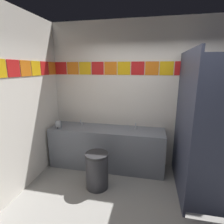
{
  "coord_description": "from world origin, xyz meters",
  "views": [
    {
      "loc": [
        -0.01,
        -2.1,
        2.0
      ],
      "look_at": [
        -0.65,
        0.9,
        1.25
      ],
      "focal_mm": 28.75,
      "sensor_mm": 36.0,
      "label": 1
    }
  ],
  "objects": [
    {
      "name": "stall_divider",
      "position": [
        0.7,
        0.55,
        1.13
      ],
      "size": [
        0.92,
        1.39,
        2.26
      ],
      "color": "#33384C",
      "rests_on": "ground_plane"
    },
    {
      "name": "wall_side",
      "position": [
        -2.06,
        0.0,
        1.45
      ],
      "size": [
        0.09,
        2.99,
        2.9
      ],
      "color": "silver",
      "rests_on": "ground_plane"
    },
    {
      "name": "vanity_counter",
      "position": [
        -0.83,
        1.2,
        0.42
      ],
      "size": [
        2.29,
        0.59,
        0.82
      ],
      "color": "slate",
      "rests_on": "ground_plane"
    },
    {
      "name": "wall_back",
      "position": [
        -0.0,
        1.54,
        1.45
      ],
      "size": [
        4.04,
        0.09,
        2.9
      ],
      "color": "silver",
      "rests_on": "ground_plane"
    },
    {
      "name": "faucet_right",
      "position": [
        -0.26,
        1.29,
        0.88
      ],
      "size": [
        0.04,
        0.1,
        0.14
      ],
      "color": "silver",
      "rests_on": "vanity_counter"
    },
    {
      "name": "toilet",
      "position": [
        1.07,
        1.0,
        0.3
      ],
      "size": [
        0.39,
        0.49,
        0.74
      ],
      "color": "white",
      "rests_on": "ground_plane"
    },
    {
      "name": "ground_plane",
      "position": [
        0.0,
        0.0,
        0.0
      ],
      "size": [
        8.89,
        8.89,
        0.0
      ],
      "primitive_type": "plane",
      "color": "gray"
    },
    {
      "name": "faucet_left",
      "position": [
        -1.4,
        1.29,
        0.88
      ],
      "size": [
        0.04,
        0.1,
        0.14
      ],
      "color": "silver",
      "rests_on": "vanity_counter"
    },
    {
      "name": "trash_bin",
      "position": [
        -0.83,
        0.5,
        0.31
      ],
      "size": [
        0.39,
        0.39,
        0.63
      ],
      "color": "#333338",
      "rests_on": "ground_plane"
    },
    {
      "name": "soap_dispenser",
      "position": [
        -1.78,
        1.02,
        0.9
      ],
      "size": [
        0.09,
        0.09,
        0.16
      ],
      "color": "gray",
      "rests_on": "vanity_counter"
    }
  ]
}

